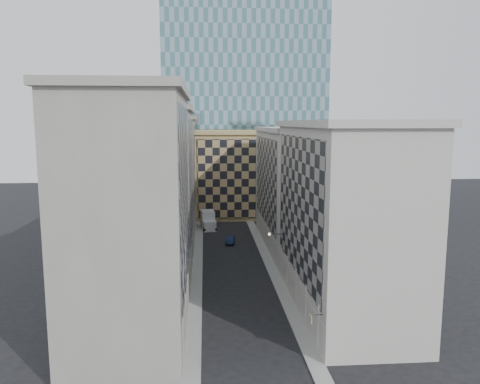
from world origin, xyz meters
TOP-DOWN VIEW (x-y plane):
  - ground at (0.00, 0.00)m, footprint 260.00×260.00m
  - sidewalk_west at (-5.25, 30.00)m, footprint 1.50×100.00m
  - sidewalk_east at (5.25, 30.00)m, footprint 1.50×100.00m
  - bldg_left_a at (-10.88, 11.00)m, footprint 10.80×22.80m
  - bldg_left_b at (-10.88, 33.00)m, footprint 10.80×22.80m
  - bldg_left_c at (-10.88, 55.00)m, footprint 10.80×22.80m
  - bldg_right_a at (10.88, 15.00)m, footprint 10.80×26.80m
  - bldg_right_b at (10.89, 42.00)m, footprint 10.80×28.80m
  - tan_block at (2.00, 67.90)m, footprint 16.80×14.80m
  - church_tower at (0.00, 82.00)m, footprint 7.20×7.20m
  - flagpoles_left at (-5.90, 6.00)m, footprint 0.10×6.33m
  - bracket_lamp at (4.38, 24.00)m, footprint 1.98×0.36m
  - box_truck at (-3.51, 55.15)m, footprint 3.14×6.32m
  - dark_car at (0.22, 43.31)m, footprint 1.76×3.97m
  - shop_sign at (4.97, 3.00)m, footprint 1.11×0.65m

SIDE VIEW (x-z plane):
  - ground at x=0.00m, z-range 0.00..0.00m
  - sidewalk_west at x=-5.25m, z-range 0.00..0.15m
  - sidewalk_east at x=5.25m, z-range 0.00..0.15m
  - dark_car at x=0.22m, z-range 0.00..1.27m
  - box_truck at x=-3.51m, z-range -0.22..3.12m
  - shop_sign at x=4.97m, z-range 3.48..4.20m
  - bracket_lamp at x=4.38m, z-range 6.02..6.38m
  - flagpoles_left at x=-5.90m, z-range 6.83..9.17m
  - tan_block at x=2.00m, z-range 0.04..18.84m
  - bldg_right_b at x=10.89m, z-range 0.00..19.70m
  - bldg_right_a at x=10.88m, z-range -0.03..20.67m
  - bldg_left_c at x=-10.88m, z-range -0.02..21.68m
  - bldg_left_b at x=-10.88m, z-range -0.03..22.67m
  - bldg_left_a at x=-10.88m, z-range -0.03..23.67m
  - church_tower at x=0.00m, z-range 1.20..52.70m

